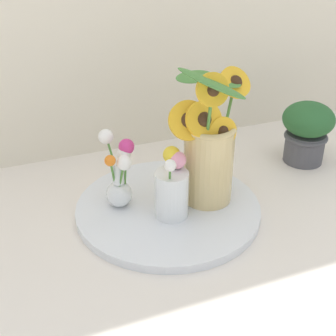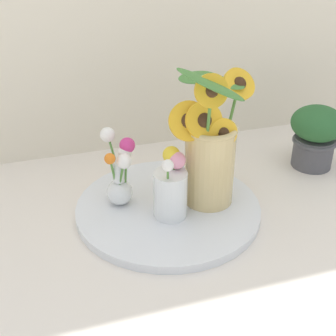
# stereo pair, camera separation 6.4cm
# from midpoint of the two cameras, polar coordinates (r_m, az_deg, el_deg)

# --- Properties ---
(ground_plane) EXTENTS (6.00, 6.00, 0.00)m
(ground_plane) POSITION_cam_midpoint_polar(r_m,az_deg,el_deg) (1.05, 4.22, -8.47)
(ground_plane) COLOR silver
(serving_tray) EXTENTS (0.44, 0.44, 0.02)m
(serving_tray) POSITION_cam_midpoint_polar(r_m,az_deg,el_deg) (1.12, 1.65, -4.99)
(serving_tray) COLOR silver
(serving_tray) RESTS_ON ground_plane
(mason_jar_sunflowers) EXTENTS (0.24, 0.24, 0.35)m
(mason_jar_sunflowers) POSITION_cam_midpoint_polar(r_m,az_deg,el_deg) (1.07, 6.82, 1.93)
(mason_jar_sunflowers) COLOR #D1B77A
(mason_jar_sunflowers) RESTS_ON serving_tray
(vase_small_center) EXTENTS (0.08, 0.09, 0.16)m
(vase_small_center) POSITION_cam_midpoint_polar(r_m,az_deg,el_deg) (1.04, 2.09, -2.48)
(vase_small_center) COLOR white
(vase_small_center) RESTS_ON serving_tray
(vase_bulb_right) EXTENTS (0.08, 0.10, 0.18)m
(vase_bulb_right) POSITION_cam_midpoint_polar(r_m,az_deg,el_deg) (1.08, -4.23, -0.71)
(vase_bulb_right) COLOR white
(vase_bulb_right) RESTS_ON serving_tray
(potted_plant) EXTENTS (0.14, 0.14, 0.18)m
(potted_plant) POSITION_cam_midpoint_polar(r_m,az_deg,el_deg) (1.35, 18.89, 3.93)
(potted_plant) COLOR #4C4C51
(potted_plant) RESTS_ON ground_plane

